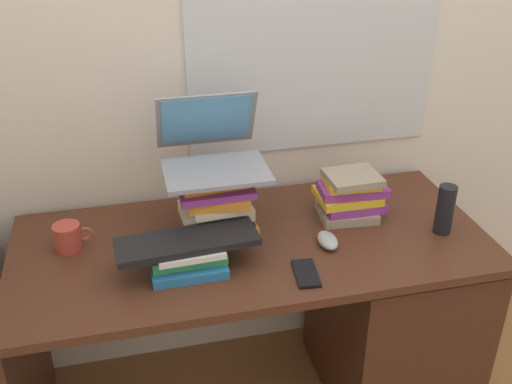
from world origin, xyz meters
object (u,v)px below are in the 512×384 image
Objects in this scene: laptop at (212,149)px; mug at (68,237)px; desk at (360,308)px; computer_mouse at (328,240)px; water_bottle at (445,210)px; book_stack_side at (350,196)px; cell_phone at (306,273)px; book_stack_keyboard_riser at (188,256)px; keyboard at (187,242)px; book_stack_tall at (217,206)px.

mug is at bearing -175.46° from laptop.
laptop is (-0.50, 0.15, 0.61)m from desk.
computer_mouse is 0.86× the size of mug.
computer_mouse is 0.82m from mug.
water_bottle is (1.20, -0.18, 0.04)m from mug.
laptop is at bearing 163.38° from water_bottle.
desk is 9.07× the size of water_bottle.
book_stack_side is at bearing -5.89° from laptop.
water_bottle is (0.26, -0.17, 0.00)m from book_stack_side.
cell_phone is at bearing -57.90° from laptop.
mug is at bearing 171.49° from water_bottle.
cell_phone is (0.69, -0.30, -0.04)m from mug.
computer_mouse is (0.33, -0.21, -0.26)m from laptop.
book_stack_keyboard_riser is 0.36m from cell_phone.
desk is at bearing -6.61° from mug.
mug is at bearing 179.36° from book_stack_side.
keyboard is at bearing -172.86° from desk.
book_stack_side is 2.26× the size of computer_mouse.
cell_phone is (0.21, -0.34, -0.27)m from laptop.
cell_phone is at bearing -52.07° from book_stack_tall.
laptop is at bearing 4.54° from mug.
water_bottle is (0.84, 0.01, 0.04)m from book_stack_keyboard_riser.
book_stack_keyboard_riser reaches higher than desk.
mug is at bearing 162.26° from cell_phone.
book_stack_tall is 1.85× the size of cell_phone.
book_stack_keyboard_riser is (-0.12, -0.16, -0.07)m from book_stack_tall.
desk is 6.52× the size of book_stack_side.
water_bottle is at bearing -1.49° from computer_mouse.
book_stack_side is at bearing 12.88° from keyboard.
water_bottle is at bearing 0.38° from book_stack_keyboard_riser.
mug is (-0.35, 0.18, 0.00)m from book_stack_keyboard_riser.
laptop reaches higher than cell_phone.
computer_mouse is at bearing -161.08° from desk.
keyboard reaches higher than computer_mouse.
computer_mouse is 0.40m from water_bottle.
desk is 3.65× the size of keyboard.
laptop reaches higher than computer_mouse.
water_bottle is at bearing -16.30° from desk.
book_stack_tall reaches higher than book_stack_side.
cell_phone is (0.22, -0.28, -0.10)m from book_stack_tall.
desk is 14.74× the size of computer_mouse.
book_stack_side reaches higher than cell_phone.
laptop reaches higher than book_stack_tall.
book_stack_side is 0.61m from keyboard.
water_bottle reaches higher than mug.
book_stack_keyboard_riser is at bearing -163.35° from book_stack_side.
desk is 12.68× the size of mug.
book_stack_keyboard_riser is at bearing -127.28° from book_stack_tall.
cell_phone reaches higher than desk.
book_stack_side is 1.95× the size of mug.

